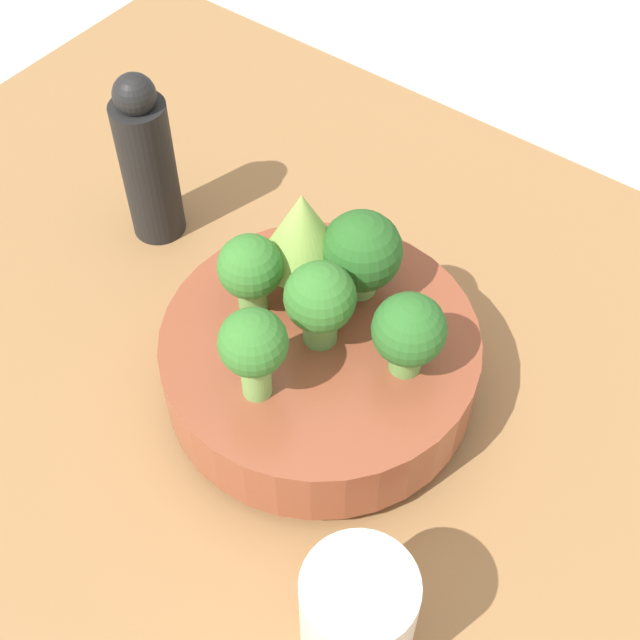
% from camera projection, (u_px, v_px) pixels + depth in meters
% --- Properties ---
extents(ground_plane, '(6.00, 6.00, 0.00)m').
position_uv_depth(ground_plane, '(314.00, 453.00, 0.70)').
color(ground_plane, silver).
extents(table, '(1.03, 0.78, 0.04)m').
position_uv_depth(table, '(314.00, 441.00, 0.68)').
color(table, '#9E7042').
rests_on(table, ground_plane).
extents(bowl, '(0.23, 0.23, 0.07)m').
position_uv_depth(bowl, '(320.00, 361.00, 0.66)').
color(bowl, brown).
rests_on(bowl, table).
extents(broccoli_floret_center, '(0.05, 0.05, 0.07)m').
position_uv_depth(broccoli_floret_center, '(320.00, 301.00, 0.60)').
color(broccoli_floret_center, '#609347').
rests_on(broccoli_floret_center, bowl).
extents(broccoli_floret_right, '(0.05, 0.05, 0.07)m').
position_uv_depth(broccoli_floret_right, '(250.00, 270.00, 0.62)').
color(broccoli_floret_right, '#6BA34C').
rests_on(broccoli_floret_right, bowl).
extents(broccoli_floret_left, '(0.05, 0.05, 0.07)m').
position_uv_depth(broccoli_floret_left, '(409.00, 332.00, 0.59)').
color(broccoli_floret_left, '#6BA34C').
rests_on(broccoli_floret_left, bowl).
extents(broccoli_floret_front, '(0.06, 0.06, 0.07)m').
position_uv_depth(broccoli_floret_front, '(361.00, 253.00, 0.63)').
color(broccoli_floret_front, '#7AB256').
rests_on(broccoli_floret_front, bowl).
extents(romanesco_piece_near, '(0.06, 0.06, 0.09)m').
position_uv_depth(romanesco_piece_near, '(302.00, 231.00, 0.63)').
color(romanesco_piece_near, '#7AB256').
rests_on(romanesco_piece_near, bowl).
extents(broccoli_floret_back, '(0.05, 0.05, 0.08)m').
position_uv_depth(broccoli_floret_back, '(253.00, 347.00, 0.57)').
color(broccoli_floret_back, '#7AB256').
rests_on(broccoli_floret_back, bowl).
extents(cup, '(0.07, 0.07, 0.10)m').
position_uv_depth(cup, '(357.00, 618.00, 0.53)').
color(cup, silver).
rests_on(cup, table).
extents(pepper_mill, '(0.05, 0.05, 0.16)m').
position_uv_depth(pepper_mill, '(147.00, 162.00, 0.74)').
color(pepper_mill, black).
rests_on(pepper_mill, table).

